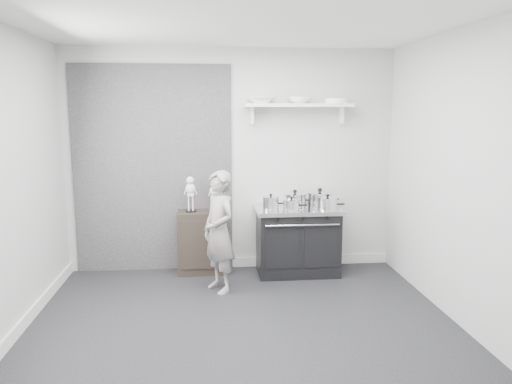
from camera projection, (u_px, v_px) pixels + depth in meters
ground at (243, 327)px, 4.57m from camera, size 4.00×4.00×0.00m
room_shell at (231, 147)px, 4.44m from camera, size 4.02×3.62×2.71m
wall_shelf at (298, 106)px, 5.96m from camera, size 1.30×0.26×0.24m
stove at (297, 240)px, 6.03m from camera, size 1.01×0.63×0.81m
side_cabinet at (202, 242)px, 6.05m from camera, size 0.58×0.34×0.76m
child at (219, 232)px, 5.39m from camera, size 0.52×0.58×1.33m
pot_front_left at (271, 203)px, 5.84m from camera, size 0.28×0.19×0.19m
pot_back_left at (295, 200)px, 6.05m from camera, size 0.36×0.27×0.20m
pot_back_right at (320, 199)px, 6.07m from camera, size 0.39×0.30×0.22m
pot_front_right at (327, 204)px, 5.81m from camera, size 0.32×0.23×0.19m
pot_front_center at (291, 205)px, 5.81m from camera, size 0.29×0.20×0.16m
skeleton_full at (190, 191)px, 5.93m from camera, size 0.14×0.09×0.49m
skeleton_torso at (214, 193)px, 5.97m from camera, size 0.12×0.08×0.44m
bowl_large at (261, 100)px, 5.90m from camera, size 0.31×0.31×0.08m
bowl_small at (299, 100)px, 5.94m from camera, size 0.25×0.25×0.08m
plate_stack at (337, 101)px, 5.99m from camera, size 0.29×0.29×0.06m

